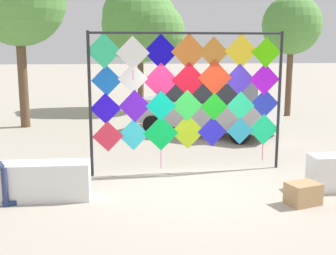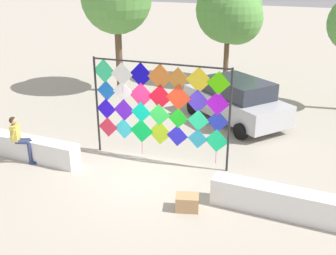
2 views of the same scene
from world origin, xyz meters
name	(u,v)px [view 1 (image 1 of 2)]	position (x,y,z in m)	size (l,w,h in m)	color
ground	(200,189)	(0.00, 0.00, 0.00)	(120.00, 120.00, 0.00)	#ADA393
kite_display_rack	(188,89)	(-0.10, 1.29, 1.97)	(4.53, 0.35, 3.27)	#232328
parked_car	(209,107)	(1.26, 5.75, 0.91)	(4.90, 4.31, 1.79)	#B7B7BC
cardboard_box_large	(303,194)	(1.78, -1.07, 0.21)	(0.60, 0.44, 0.41)	tan
tree_far_right	(291,25)	(5.28, 9.16, 3.77)	(2.42, 2.42, 4.97)	brown
tree_broadleaf	(140,26)	(-0.82, 11.47, 3.78)	(3.65, 3.66, 5.57)	brown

